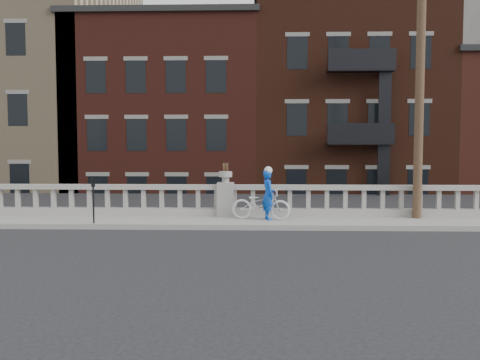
% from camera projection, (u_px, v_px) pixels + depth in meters
% --- Properties ---
extents(ground, '(120.00, 120.00, 0.00)m').
position_uv_depth(ground, '(216.00, 242.00, 13.85)').
color(ground, black).
rests_on(ground, ground).
extents(sidewalk, '(32.00, 2.20, 0.15)m').
position_uv_depth(sidewalk, '(224.00, 222.00, 16.83)').
color(sidewalk, gray).
rests_on(sidewalk, ground).
extents(balustrade, '(28.00, 0.34, 1.03)m').
position_uv_depth(balustrade, '(226.00, 201.00, 17.74)').
color(balustrade, gray).
rests_on(balustrade, sidewalk).
extents(planter_pedestal, '(0.55, 0.55, 1.76)m').
position_uv_depth(planter_pedestal, '(226.00, 195.00, 17.73)').
color(planter_pedestal, gray).
rests_on(planter_pedestal, sidewalk).
extents(lower_level, '(80.00, 44.00, 20.80)m').
position_uv_depth(lower_level, '(250.00, 141.00, 36.62)').
color(lower_level, '#605E59').
rests_on(lower_level, ground).
extents(utility_pole, '(1.60, 0.28, 10.00)m').
position_uv_depth(utility_pole, '(420.00, 58.00, 16.86)').
color(utility_pole, '#422D1E').
rests_on(utility_pole, sidewalk).
extents(parking_meter_c, '(0.10, 0.09, 1.36)m').
position_uv_depth(parking_meter_c, '(93.00, 195.00, 16.05)').
color(parking_meter_c, black).
rests_on(parking_meter_c, sidewalk).
extents(bicycle, '(1.95, 0.97, 0.98)m').
position_uv_depth(bicycle, '(261.00, 204.00, 16.87)').
color(bicycle, silver).
rests_on(bicycle, sidewalk).
extents(cyclist, '(0.52, 0.66, 1.57)m').
position_uv_depth(cyclist, '(268.00, 195.00, 16.82)').
color(cyclist, '#0C44BE').
rests_on(cyclist, sidewalk).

